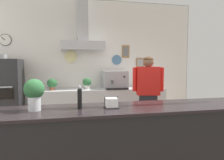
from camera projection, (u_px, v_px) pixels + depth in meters
name	position (u px, v px, depth m)	size (l,w,h in m)	color
back_wall_assembly	(93.00, 59.00, 5.07)	(5.07, 2.89, 3.00)	gray
service_counter	(128.00, 151.00, 2.42)	(4.16, 0.67, 1.01)	black
back_prep_counter	(104.00, 108.00, 4.98)	(2.84, 0.61, 0.91)	silver
pizza_oven	(4.00, 98.00, 4.39)	(0.67, 0.75, 1.68)	#232326
shop_worker	(148.00, 97.00, 3.93)	(0.56, 0.31, 1.61)	#232328
espresso_machine	(115.00, 80.00, 4.96)	(0.55, 0.51, 0.40)	#A3A5AD
potted_sage	(52.00, 84.00, 4.66)	(0.22, 0.22, 0.25)	#9E563D
potted_oregano	(87.00, 83.00, 4.86)	(0.20, 0.20, 0.25)	beige
basil_vase	(34.00, 93.00, 2.18)	(0.21, 0.21, 0.33)	silver
napkin_holder	(111.00, 103.00, 2.34)	(0.15, 0.15, 0.12)	#262628
pepper_grinder	(80.00, 97.00, 2.26)	(0.05, 0.05, 0.25)	black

